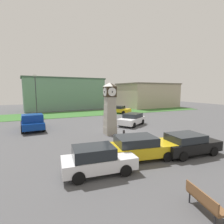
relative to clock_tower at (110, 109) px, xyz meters
name	(u,v)px	position (x,y,z in m)	size (l,w,h in m)	color
ground_plane	(126,131)	(2.12, 0.56, -2.58)	(85.88, 85.88, 0.00)	#4C4C4F
clock_tower	(110,109)	(0.00, 0.00, 0.00)	(1.35, 1.39, 5.21)	#9E988E
bollard_near_tower	(119,143)	(-1.34, -4.81, -2.01)	(0.24, 0.24, 1.12)	brown
bollard_mid_row	(124,140)	(-0.44, -3.83, -2.16)	(0.21, 0.21, 0.83)	maroon
bollard_far_row	(124,135)	(0.25, -2.53, -2.09)	(0.20, 0.20, 0.96)	#333338
car_navy_sedan	(97,159)	(-3.97, -7.41, -1.81)	(4.08, 2.14, 1.52)	silver
car_near_tower	(139,147)	(-0.78, -6.60, -1.80)	(4.80, 2.65, 1.51)	gold
car_by_building	(188,143)	(2.78, -7.30, -1.83)	(4.33, 2.30, 1.46)	black
car_far_lot	(119,109)	(7.88, 13.73, -1.84)	(3.99, 4.42, 1.44)	gold
car_silver_hatch	(132,119)	(4.39, 3.05, -1.81)	(4.64, 4.00, 1.49)	silver
pickup_truck	(32,121)	(-7.21, 5.48, -1.65)	(2.58, 5.11, 1.85)	navy
bench	(204,200)	(-1.44, -11.94, -2.06)	(0.83, 1.67, 0.90)	brown
street_lamp_near_road	(36,93)	(-6.56, 15.95, 1.40)	(0.50, 0.24, 6.95)	#333338
warehouse_blue_far	(65,94)	(-0.28, 25.54, 1.02)	(18.37, 7.89, 7.17)	gray
storefront_low_left	(147,95)	(20.48, 22.43, 0.49)	(14.56, 11.17, 6.11)	#B7A88E
grass_verge_far	(84,113)	(1.64, 16.30, -2.56)	(51.53, 7.98, 0.04)	#386B2D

